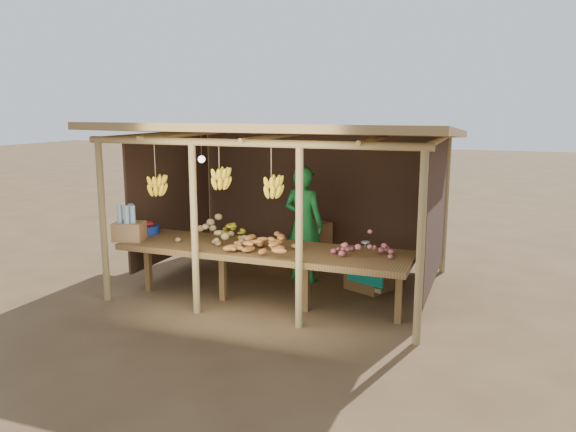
% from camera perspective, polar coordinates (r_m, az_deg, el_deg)
% --- Properties ---
extents(ground, '(60.00, 60.00, 0.00)m').
position_cam_1_polar(ground, '(8.47, 0.00, -6.99)').
color(ground, brown).
rests_on(ground, ground).
extents(stall_structure, '(4.70, 3.50, 2.43)m').
position_cam_1_polar(stall_structure, '(8.11, -0.41, 6.07)').
color(stall_structure, '#9E8451').
rests_on(stall_structure, ground).
extents(counter, '(3.90, 1.05, 0.80)m').
position_cam_1_polar(counter, '(7.42, -2.57, -3.67)').
color(counter, brown).
rests_on(counter, ground).
extents(potato_heap, '(1.02, 0.73, 0.36)m').
position_cam_1_polar(potato_heap, '(7.66, -7.73, -1.42)').
color(potato_heap, '#98804E').
rests_on(potato_heap, counter).
extents(sweet_potato_heap, '(0.93, 0.63, 0.35)m').
position_cam_1_polar(sweet_potato_heap, '(7.13, -2.50, -2.29)').
color(sweet_potato_heap, '#B46E2E').
rests_on(sweet_potato_heap, counter).
extents(onion_heap, '(0.80, 0.57, 0.35)m').
position_cam_1_polar(onion_heap, '(7.01, 7.63, -2.62)').
color(onion_heap, '#BB5A61').
rests_on(onion_heap, counter).
extents(banana_pile, '(0.57, 0.42, 0.34)m').
position_cam_1_polar(banana_pile, '(7.92, -5.63, -1.03)').
color(banana_pile, yellow).
rests_on(banana_pile, counter).
extents(tomato_basin, '(0.34, 0.34, 0.18)m').
position_cam_1_polar(tomato_basin, '(8.43, -14.10, -1.27)').
color(tomato_basin, navy).
rests_on(tomato_basin, counter).
extents(bottle_box, '(0.47, 0.41, 0.50)m').
position_cam_1_polar(bottle_box, '(8.07, -15.85, -1.03)').
color(bottle_box, '#A17248').
rests_on(bottle_box, counter).
extents(vendor, '(0.71, 0.54, 1.76)m').
position_cam_1_polar(vendor, '(8.48, 1.59, -0.81)').
color(vendor, '#186C2C').
rests_on(vendor, ground).
extents(tarp_crate, '(0.79, 0.75, 0.74)m').
position_cam_1_polar(tarp_crate, '(8.26, 8.21, -5.37)').
color(tarp_crate, brown).
rests_on(tarp_crate, ground).
extents(carton_stack, '(1.09, 0.53, 0.74)m').
position_cam_1_polar(carton_stack, '(9.41, 1.73, -3.10)').
color(carton_stack, '#A17248').
rests_on(carton_stack, ground).
extents(burlap_sacks, '(0.73, 0.38, 0.52)m').
position_cam_1_polar(burlap_sacks, '(9.60, -3.93, -3.46)').
color(burlap_sacks, '#422B1E').
rests_on(burlap_sacks, ground).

